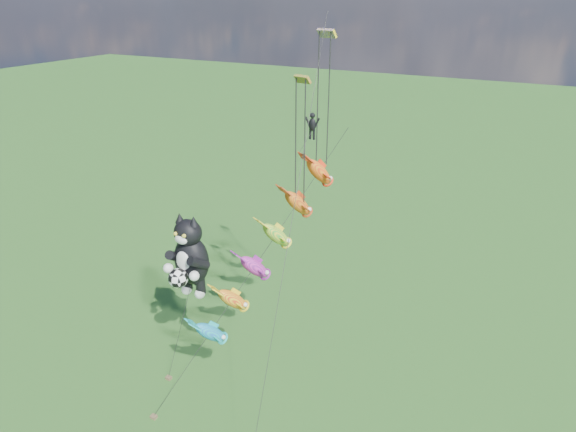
% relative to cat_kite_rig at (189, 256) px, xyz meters
% --- Properties ---
extents(ground, '(300.00, 300.00, 0.00)m').
position_rel_cat_kite_rig_xyz_m(ground, '(-6.10, -6.10, -8.74)').
color(ground, '#134611').
extents(cat_kite_rig, '(2.87, 4.34, 11.78)m').
position_rel_cat_kite_rig_xyz_m(cat_kite_rig, '(0.00, 0.00, 0.00)').
color(cat_kite_rig, brown).
rests_on(cat_kite_rig, ground).
extents(fish_windsock_rig, '(7.25, 14.33, 16.54)m').
position_rel_cat_kite_rig_xyz_m(fish_windsock_rig, '(4.69, 2.05, 0.56)').
color(fish_windsock_rig, brown).
rests_on(fish_windsock_rig, ground).
extents(parafoil_rig, '(3.99, 17.24, 23.79)m').
position_rel_cat_kite_rig_xyz_m(parafoil_rig, '(6.26, 5.64, 8.74)').
color(parafoil_rig, brown).
rests_on(parafoil_rig, ground).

